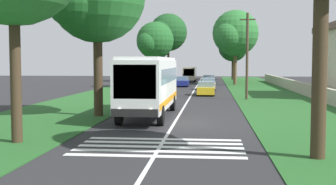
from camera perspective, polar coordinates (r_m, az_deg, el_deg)
ground at (r=24.83m, az=0.75°, el=-4.05°), size 160.00×160.00×0.00m
grass_verge_left at (r=40.96m, az=-8.95°, el=-0.89°), size 120.00×8.00×0.04m
grass_verge_right at (r=40.12m, az=14.36°, el=-1.06°), size 120.00×8.00×0.04m
centre_line at (r=39.70m, az=2.58°, el=-1.02°), size 110.00×0.16×0.01m
coach_bus at (r=28.02m, az=-2.36°, el=1.28°), size 11.16×2.62×3.73m
zebra_crossing at (r=18.26m, az=-1.05°, el=-6.97°), size 4.05×6.80×0.01m
trailing_car_0 at (r=46.00m, az=4.88°, el=0.49°), size 4.30×1.78×1.43m
trailing_car_1 at (r=55.19m, az=5.20°, el=1.07°), size 4.30×1.78×1.43m
trailing_car_2 at (r=61.67m, az=1.84°, el=1.39°), size 4.30×1.78×1.43m
trailing_car_3 at (r=66.98m, az=5.27°, el=1.58°), size 4.30×1.78×1.43m
trailing_minibus_0 at (r=76.08m, az=2.80°, el=2.55°), size 6.00×2.14×2.53m
roadside_tree_left_1 at (r=75.71m, az=-0.12°, el=7.56°), size 8.04×6.46×11.51m
roadside_tree_left_2 at (r=59.02m, az=-1.74°, el=6.52°), size 5.95×4.92×8.65m
roadside_tree_right_0 at (r=75.94m, az=8.61°, el=6.76°), size 6.70×5.86×10.22m
roadside_tree_right_2 at (r=85.40m, az=8.22°, el=5.69°), size 6.53×5.51×8.92m
roadside_tree_right_3 at (r=67.15m, az=8.50°, el=7.39°), size 8.05×6.79×11.03m
utility_pole at (r=40.85m, az=10.11°, el=4.79°), size 0.24×1.40×7.79m
roadside_wall at (r=45.59m, az=17.65°, el=0.27°), size 70.00×0.40×1.24m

